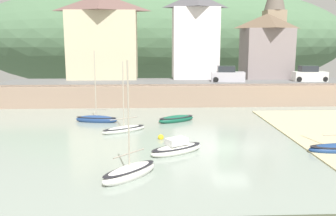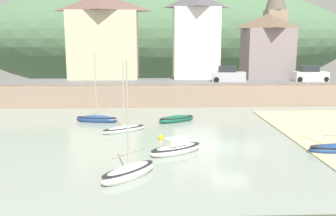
{
  "view_description": "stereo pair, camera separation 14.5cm",
  "coord_description": "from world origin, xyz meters",
  "px_view_note": "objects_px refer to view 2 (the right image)",
  "views": [
    {
      "loc": [
        -5.67,
        -25.29,
        7.53
      ],
      "look_at": [
        -4.36,
        4.3,
        2.09
      ],
      "focal_mm": 39.69,
      "sensor_mm": 36.0,
      "label": 1
    },
    {
      "loc": [
        -5.53,
        -25.3,
        7.53
      ],
      "look_at": [
        -4.36,
        4.3,
        2.09
      ],
      "focal_mm": 39.69,
      "sensor_mm": 36.0,
      "label": 2
    }
  ],
  "objects_px": {
    "waterfront_building_left": "(104,36)",
    "dinghy_open_wooden": "(176,149)",
    "church_with_spire": "(275,21)",
    "parked_car_by_wall": "(310,75)",
    "sailboat_nearest_shore": "(129,172)",
    "fishing_boat_green": "(97,119)",
    "sailboat_blue_trim": "(124,129)",
    "waterfront_building_centre": "(196,35)",
    "rowboat_small_beached": "(176,119)",
    "mooring_buoy": "(161,137)",
    "waterfront_building_right": "(267,45)",
    "parked_car_near_slipway": "(228,75)"
  },
  "relations": [
    {
      "from": "dinghy_open_wooden",
      "to": "sailboat_blue_trim",
      "type": "relative_size",
      "value": 0.68
    },
    {
      "from": "sailboat_blue_trim",
      "to": "parked_car_near_slipway",
      "type": "height_order",
      "value": "sailboat_blue_trim"
    },
    {
      "from": "church_with_spire",
      "to": "dinghy_open_wooden",
      "type": "relative_size",
      "value": 3.73
    },
    {
      "from": "parked_car_near_slipway",
      "to": "rowboat_small_beached",
      "type": "bearing_deg",
      "value": -115.28
    },
    {
      "from": "parked_car_by_wall",
      "to": "waterfront_building_right",
      "type": "bearing_deg",
      "value": 135.34
    },
    {
      "from": "waterfront_building_left",
      "to": "church_with_spire",
      "type": "relative_size",
      "value": 0.73
    },
    {
      "from": "waterfront_building_centre",
      "to": "rowboat_small_beached",
      "type": "xyz_separation_m",
      "value": [
        -3.63,
        -16.56,
        -7.89
      ]
    },
    {
      "from": "waterfront_building_centre",
      "to": "parked_car_near_slipway",
      "type": "relative_size",
      "value": 2.65
    },
    {
      "from": "sailboat_nearest_shore",
      "to": "dinghy_open_wooden",
      "type": "relative_size",
      "value": 1.64
    },
    {
      "from": "sailboat_nearest_shore",
      "to": "parked_car_by_wall",
      "type": "xyz_separation_m",
      "value": [
        21.19,
        26.37,
        2.88
      ]
    },
    {
      "from": "sailboat_blue_trim",
      "to": "church_with_spire",
      "type": "bearing_deg",
      "value": 18.84
    },
    {
      "from": "sailboat_nearest_shore",
      "to": "parked_car_by_wall",
      "type": "bearing_deg",
      "value": 3.97
    },
    {
      "from": "waterfront_building_centre",
      "to": "rowboat_small_beached",
      "type": "height_order",
      "value": "waterfront_building_centre"
    },
    {
      "from": "waterfront_building_right",
      "to": "church_with_spire",
      "type": "xyz_separation_m",
      "value": [
        2.2,
        4.0,
        3.46
      ]
    },
    {
      "from": "waterfront_building_right",
      "to": "sailboat_nearest_shore",
      "type": "bearing_deg",
      "value": -118.69
    },
    {
      "from": "waterfront_building_centre",
      "to": "sailboat_nearest_shore",
      "type": "bearing_deg",
      "value": -103.07
    },
    {
      "from": "dinghy_open_wooden",
      "to": "parked_car_by_wall",
      "type": "relative_size",
      "value": 0.98
    },
    {
      "from": "sailboat_blue_trim",
      "to": "parked_car_by_wall",
      "type": "xyz_separation_m",
      "value": [
        22.26,
        15.82,
        2.96
      ]
    },
    {
      "from": "waterfront_building_right",
      "to": "parked_car_by_wall",
      "type": "height_order",
      "value": "waterfront_building_right"
    },
    {
      "from": "sailboat_nearest_shore",
      "to": "rowboat_small_beached",
      "type": "distance_m",
      "value": 14.74
    },
    {
      "from": "sailboat_nearest_shore",
      "to": "sailboat_blue_trim",
      "type": "xyz_separation_m",
      "value": [
        -1.07,
        10.56,
        -0.08
      ]
    },
    {
      "from": "waterfront_building_centre",
      "to": "fishing_boat_green",
      "type": "distance_m",
      "value": 21.34
    },
    {
      "from": "dinghy_open_wooden",
      "to": "parked_car_by_wall",
      "type": "bearing_deg",
      "value": 18.75
    },
    {
      "from": "church_with_spire",
      "to": "parked_car_near_slipway",
      "type": "bearing_deg",
      "value": -134.45
    },
    {
      "from": "waterfront_building_left",
      "to": "waterfront_building_right",
      "type": "relative_size",
      "value": 1.28
    },
    {
      "from": "sailboat_blue_trim",
      "to": "waterfront_building_left",
      "type": "bearing_deg",
      "value": 69.95
    },
    {
      "from": "waterfront_building_centre",
      "to": "parked_car_by_wall",
      "type": "xyz_separation_m",
      "value": [
        14.02,
        -4.5,
        -4.92
      ]
    },
    {
      "from": "sailboat_nearest_shore",
      "to": "rowboat_small_beached",
      "type": "bearing_deg",
      "value": 28.87
    },
    {
      "from": "fishing_boat_green",
      "to": "dinghy_open_wooden",
      "type": "bearing_deg",
      "value": -44.77
    },
    {
      "from": "church_with_spire",
      "to": "fishing_boat_green",
      "type": "distance_m",
      "value": 32.36
    },
    {
      "from": "waterfront_building_centre",
      "to": "sailboat_nearest_shore",
      "type": "height_order",
      "value": "waterfront_building_centre"
    },
    {
      "from": "church_with_spire",
      "to": "mooring_buoy",
      "type": "xyz_separation_m",
      "value": [
        -17.16,
        -26.77,
        -10.12
      ]
    },
    {
      "from": "waterfront_building_left",
      "to": "fishing_boat_green",
      "type": "distance_m",
      "value": 18.25
    },
    {
      "from": "waterfront_building_left",
      "to": "sailboat_blue_trim",
      "type": "xyz_separation_m",
      "value": [
        4.11,
        -20.32,
        -7.78
      ]
    },
    {
      "from": "rowboat_small_beached",
      "to": "mooring_buoy",
      "type": "distance_m",
      "value": 6.41
    },
    {
      "from": "waterfront_building_left",
      "to": "parked_car_by_wall",
      "type": "height_order",
      "value": "waterfront_building_left"
    },
    {
      "from": "waterfront_building_right",
      "to": "church_with_spire",
      "type": "bearing_deg",
      "value": 61.21
    },
    {
      "from": "waterfront_building_right",
      "to": "parked_car_by_wall",
      "type": "bearing_deg",
      "value": -46.35
    },
    {
      "from": "waterfront_building_centre",
      "to": "sailboat_blue_trim",
      "type": "bearing_deg",
      "value": -112.06
    },
    {
      "from": "fishing_boat_green",
      "to": "church_with_spire",
      "type": "bearing_deg",
      "value": 52.47
    },
    {
      "from": "church_with_spire",
      "to": "mooring_buoy",
      "type": "bearing_deg",
      "value": -122.66
    },
    {
      "from": "waterfront_building_left",
      "to": "mooring_buoy",
      "type": "distance_m",
      "value": 25.13
    },
    {
      "from": "waterfront_building_centre",
      "to": "sailboat_blue_trim",
      "type": "relative_size",
      "value": 1.88
    },
    {
      "from": "church_with_spire",
      "to": "parked_car_by_wall",
      "type": "distance_m",
      "value": 11.24
    },
    {
      "from": "rowboat_small_beached",
      "to": "dinghy_open_wooden",
      "type": "distance_m",
      "value": 9.85
    },
    {
      "from": "waterfront_building_centre",
      "to": "sailboat_nearest_shore",
      "type": "distance_m",
      "value": 32.64
    },
    {
      "from": "waterfront_building_left",
      "to": "parked_car_near_slipway",
      "type": "xyz_separation_m",
      "value": [
        15.94,
        -4.5,
        -4.82
      ]
    },
    {
      "from": "waterfront_building_left",
      "to": "dinghy_open_wooden",
      "type": "xyz_separation_m",
      "value": [
        8.09,
        -26.4,
        -7.73
      ]
    },
    {
      "from": "fishing_boat_green",
      "to": "mooring_buoy",
      "type": "height_order",
      "value": "fishing_boat_green"
    },
    {
      "from": "waterfront_building_left",
      "to": "dinghy_open_wooden",
      "type": "distance_m",
      "value": 28.67
    }
  ]
}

